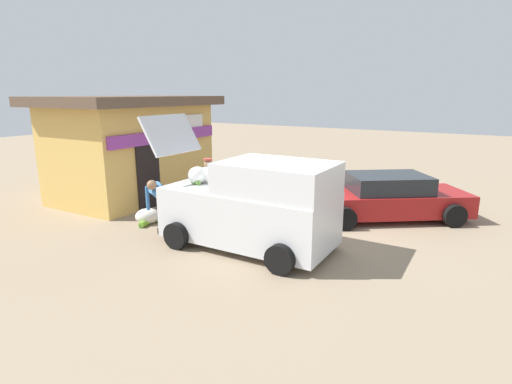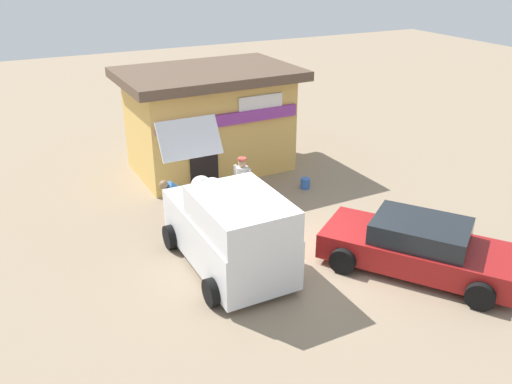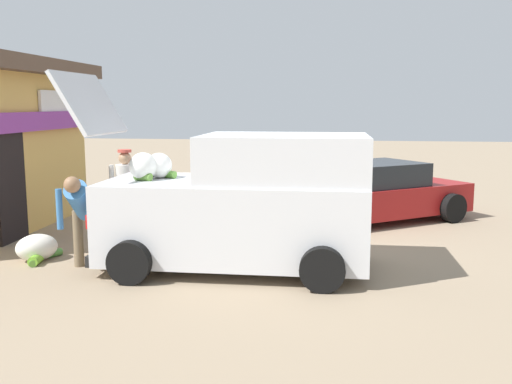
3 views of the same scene
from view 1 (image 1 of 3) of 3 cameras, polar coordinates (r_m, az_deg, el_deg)
ground_plane at (r=10.36m, az=6.47°, el=-5.62°), size 60.00×60.00×0.00m
storefront_bar at (r=14.17m, az=-17.13°, el=6.29°), size 5.66×3.88×3.34m
delivery_van at (r=9.02m, az=-0.32°, el=-1.89°), size 2.19×4.44×2.92m
parked_sedan at (r=11.84m, az=18.05°, el=-0.77°), size 3.94×4.51×1.25m
vendor_standing at (r=11.52m, az=-6.76°, el=1.26°), size 0.46×0.52×1.66m
customer_bending at (r=10.10m, az=-13.12°, el=-1.08°), size 0.79×0.57×1.46m
unloaded_banana_pile at (r=11.24m, az=-15.11°, el=-3.41°), size 0.83×0.81×0.42m
paint_bucket at (r=14.02m, az=-2.66°, el=0.33°), size 0.29×0.29×0.33m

